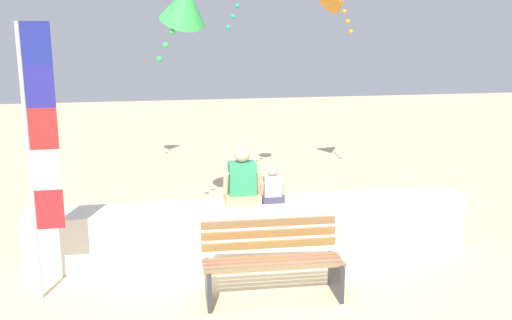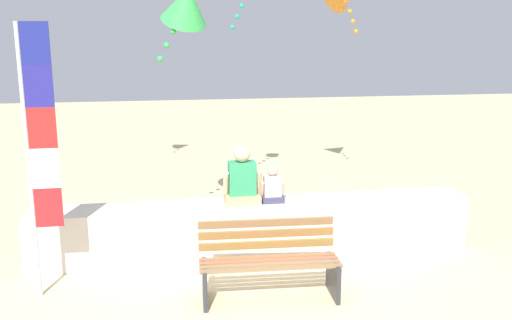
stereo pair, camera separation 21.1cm
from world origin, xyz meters
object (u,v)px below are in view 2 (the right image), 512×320
(person_adult, at_px, (242,181))
(kite_green, at_px, (186,5))
(flag_banner, at_px, (37,144))
(park_bench, at_px, (269,263))
(person_child, at_px, (272,188))

(person_adult, xyz_separation_m, kite_green, (-0.67, 0.56, 2.36))
(kite_green, bearing_deg, flag_banner, -141.51)
(park_bench, xyz_separation_m, kite_green, (-0.80, 1.87, 3.02))
(park_bench, bearing_deg, person_adult, 95.43)
(park_bench, height_order, person_child, person_child)
(flag_banner, bearing_deg, person_child, 16.54)
(person_child, relative_size, flag_banner, 0.16)
(person_adult, relative_size, kite_green, 0.72)
(person_child, distance_m, kite_green, 2.77)
(person_adult, bearing_deg, kite_green, 140.08)
(person_adult, relative_size, flag_banner, 0.26)
(person_child, relative_size, kite_green, 0.46)
(park_bench, relative_size, flag_banner, 0.52)
(person_child, bearing_deg, person_adult, -179.95)
(park_bench, xyz_separation_m, person_adult, (-0.12, 1.31, 0.66))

